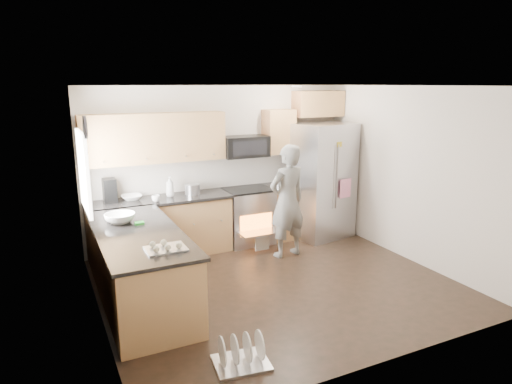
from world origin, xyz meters
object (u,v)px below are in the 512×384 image
stove_range (248,203)px  person (287,201)px  refrigerator (322,181)px  dish_rack (241,357)px

stove_range → person: bearing=-70.7°
refrigerator → dish_rack: bearing=-144.4°
refrigerator → person: refrigerator is taller
refrigerator → dish_rack: refrigerator is taller
dish_rack → refrigerator: bearing=45.6°
stove_range → dish_rack: size_ratio=3.15×
stove_range → refrigerator: size_ratio=0.91×
refrigerator → person: 1.18m
stove_range → dish_rack: stove_range is taller
dish_rack → stove_range: bearing=64.1°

